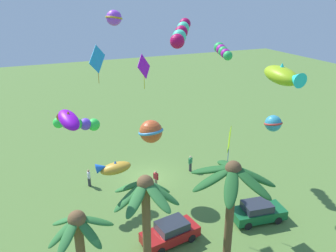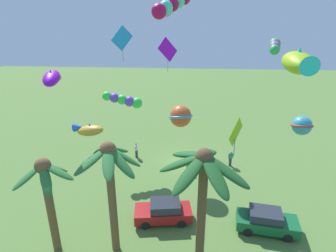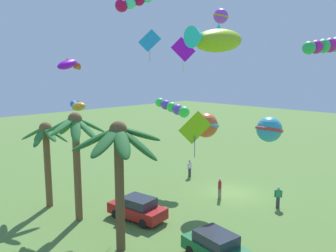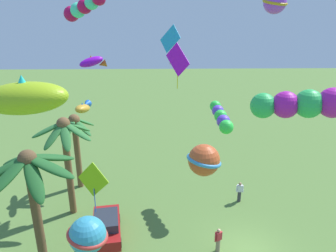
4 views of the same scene
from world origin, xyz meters
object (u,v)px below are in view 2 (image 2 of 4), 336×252
(kite_tube_11, at_px, (124,100))
(parked_car_0, at_px, (266,221))
(kite_ball_2, at_px, (302,126))
(kite_ball_4, at_px, (166,9))
(kite_fish_8, at_px, (52,78))
(palm_tree_1, at_px, (203,176))
(spectator_0, at_px, (136,150))
(kite_tube_0, at_px, (275,46))
(kite_tube_3, at_px, (171,5))
(kite_diamond_5, at_px, (122,39))
(kite_diamond_7, at_px, (236,133))
(palm_tree_2, at_px, (46,186))
(kite_diamond_9, at_px, (168,50))
(spectator_2, at_px, (188,164))
(kite_ball_1, at_px, (181,116))
(kite_fish_10, at_px, (88,130))
(spectator_1, at_px, (230,158))
(palm_tree_0, at_px, (110,171))
(kite_fish_6, at_px, (299,62))
(parked_car_1, at_px, (164,211))

(kite_tube_11, bearing_deg, parked_car_0, 143.88)
(kite_ball_2, xyz_separation_m, kite_ball_4, (9.27, -8.33, 7.07))
(kite_fish_8, bearing_deg, palm_tree_1, 167.04)
(palm_tree_1, height_order, kite_ball_2, kite_ball_2)
(spectator_0, relative_size, kite_tube_0, 0.48)
(kite_tube_3, xyz_separation_m, kite_diamond_5, (3.70, -4.31, -1.86))
(spectator_0, height_order, kite_diamond_7, kite_diamond_7)
(palm_tree_2, relative_size, spectator_0, 3.87)
(kite_ball_2, bearing_deg, kite_diamond_9, -20.74)
(kite_ball_2, height_order, kite_diamond_9, kite_diamond_9)
(palm_tree_1, distance_m, spectator_2, 11.11)
(kite_ball_1, bearing_deg, kite_diamond_9, 57.50)
(kite_diamond_5, distance_m, kite_fish_8, 6.24)
(palm_tree_2, height_order, spectator_0, palm_tree_2)
(kite_ball_2, bearing_deg, palm_tree_2, 15.87)
(kite_ball_2, distance_m, kite_fish_10, 12.91)
(kite_fish_8, bearing_deg, spectator_1, -140.36)
(kite_diamond_9, bearing_deg, palm_tree_1, 108.21)
(kite_tube_3, bearing_deg, kite_diamond_7, -170.23)
(kite_tube_3, relative_size, kite_fish_10, 1.19)
(palm_tree_0, bearing_deg, parked_car_0, -165.69)
(spectator_0, bearing_deg, kite_ball_2, 146.33)
(kite_ball_1, height_order, kite_fish_6, kite_fish_6)
(palm_tree_0, bearing_deg, kite_ball_2, -160.73)
(palm_tree_2, xyz_separation_m, kite_fish_6, (-13.19, -2.02, 6.59))
(palm_tree_1, distance_m, kite_diamond_9, 9.72)
(kite_fish_6, relative_size, kite_tube_11, 0.95)
(kite_ball_2, relative_size, kite_fish_10, 0.68)
(kite_ball_2, relative_size, kite_ball_4, 0.73)
(spectator_2, relative_size, kite_tube_3, 0.68)
(parked_car_0, xyz_separation_m, kite_ball_2, (-1.76, -1.51, 6.18))
(kite_ball_4, relative_size, kite_diamond_5, 0.75)
(spectator_0, xyz_separation_m, kite_ball_1, (-4.57, 3.43, 4.91))
(kite_fish_10, bearing_deg, kite_tube_11, -88.12)
(kite_tube_0, xyz_separation_m, kite_tube_3, (7.79, 8.20, 2.58))
(palm_tree_0, xyz_separation_m, spectator_1, (-8.24, -11.10, -4.57))
(kite_tube_11, bearing_deg, palm_tree_2, 79.92)
(parked_car_1, bearing_deg, kite_fish_8, 11.98)
(palm_tree_2, distance_m, kite_ball_2, 15.59)
(palm_tree_0, bearing_deg, spectator_1, -126.60)
(kite_diamond_9, bearing_deg, parked_car_1, 91.20)
(kite_diamond_9, relative_size, kite_fish_10, 1.25)
(palm_tree_1, distance_m, spectator_1, 12.81)
(kite_diamond_5, bearing_deg, palm_tree_2, 67.55)
(kite_tube_11, bearing_deg, kite_fish_6, 142.00)
(palm_tree_2, xyz_separation_m, kite_fish_8, (-0.31, -1.84, 5.63))
(kite_tube_3, height_order, kite_diamond_5, kite_tube_3)
(parked_car_0, relative_size, spectator_1, 2.57)
(palm_tree_2, height_order, kite_diamond_9, kite_diamond_9)
(palm_tree_1, height_order, parked_car_0, palm_tree_1)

